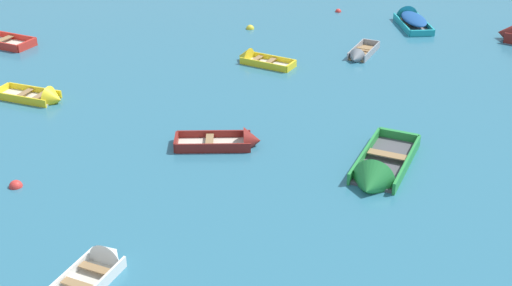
{
  "coord_description": "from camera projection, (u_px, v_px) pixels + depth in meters",
  "views": [
    {
      "loc": [
        -3.78,
        0.76,
        11.43
      ],
      "look_at": [
        0.0,
        22.32,
        0.15
      ],
      "focal_mm": 47.59,
      "sensor_mm": 36.0,
      "label": 1
    }
  ],
  "objects": [
    {
      "name": "rowboat_maroon_outer_right",
      "position": [
        235.0,
        142.0,
        24.67
      ],
      "size": [
        3.25,
        1.53,
        1.02
      ],
      "color": "beige",
      "rests_on": "ground_plane"
    },
    {
      "name": "rowboat_yellow_far_left",
      "position": [
        254.0,
        59.0,
        32.41
      ],
      "size": [
        2.83,
        2.56,
        0.95
      ],
      "color": "beige",
      "rests_on": "ground_plane"
    },
    {
      "name": "rowboat_turquoise_back_row_center",
      "position": [
        410.0,
        19.0,
        37.82
      ],
      "size": [
        1.69,
        3.87,
        1.26
      ],
      "color": "gray",
      "rests_on": "ground_plane"
    },
    {
      "name": "rowboat_white_center",
      "position": [
        99.0,
        267.0,
        18.13
      ],
      "size": [
        2.46,
        2.98,
        0.98
      ],
      "color": "beige",
      "rests_on": "ground_plane"
    },
    {
      "name": "rowboat_grey_cluster_outer",
      "position": [
        359.0,
        55.0,
        32.89
      ],
      "size": [
        2.33,
        2.78,
        0.81
      ],
      "color": "#99754C",
      "rests_on": "ground_plane"
    },
    {
      "name": "rowboat_green_back_row_left",
      "position": [
        376.0,
        176.0,
        22.42
      ],
      "size": [
        3.69,
        4.46,
        1.44
      ],
      "color": "#4C4C51",
      "rests_on": "ground_plane"
    },
    {
      "name": "rowboat_yellow_cluster_inner",
      "position": [
        43.0,
        98.0,
        28.28
      ],
      "size": [
        3.18,
        2.48,
        1.02
      ],
      "color": "beige",
      "rests_on": "ground_plane"
    },
    {
      "name": "mooring_buoy_midfield",
      "position": [
        250.0,
        29.0,
        37.08
      ],
      "size": [
        0.45,
        0.45,
        0.45
      ],
      "primitive_type": "sphere",
      "color": "yellow",
      "rests_on": "ground_plane"
    },
    {
      "name": "mooring_buoy_between_boats_left",
      "position": [
        16.0,
        187.0,
        22.17
      ],
      "size": [
        0.44,
        0.44,
        0.44
      ],
      "primitive_type": "sphere",
      "color": "red",
      "rests_on": "ground_plane"
    },
    {
      "name": "mooring_buoy_far_field",
      "position": [
        338.0,
        12.0,
        39.99
      ],
      "size": [
        0.36,
        0.36,
        0.36
      ],
      "primitive_type": "sphere",
      "color": "red",
      "rests_on": "ground_plane"
    }
  ]
}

